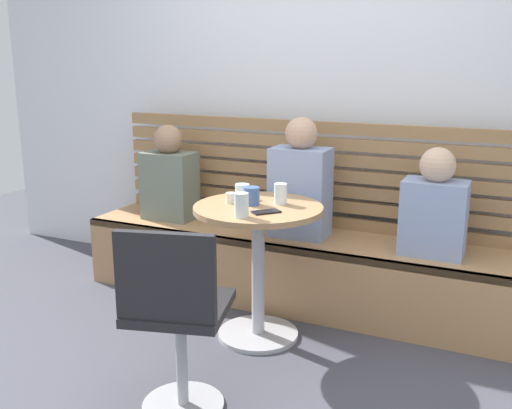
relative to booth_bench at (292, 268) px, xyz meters
name	(u,v)px	position (x,y,z in m)	size (l,w,h in m)	color
ground	(193,398)	(0.00, -1.20, -0.22)	(8.00, 8.00, 0.00)	#42424C
back_wall	(320,64)	(0.00, 0.44, 1.23)	(5.20, 0.10, 2.90)	silver
booth_bench	(292,268)	(0.00, 0.00, 0.00)	(2.70, 0.52, 0.44)	#A87C51
booth_backrest	(307,173)	(0.00, 0.24, 0.56)	(2.65, 0.04, 0.67)	#9A7249
cafe_table	(258,246)	(0.01, -0.52, 0.30)	(0.68, 0.68, 0.74)	#ADADB2
white_chair	(175,315)	(0.01, -1.34, 0.24)	(0.49, 0.49, 0.85)	#ADADB2
person_adult	(300,184)	(0.05, -0.01, 0.54)	(0.34, 0.22, 0.72)	#8C9EC6
person_child_left	(169,178)	(-0.88, 0.00, 0.49)	(0.34, 0.22, 0.63)	slate
person_child_middle	(434,208)	(0.83, -0.03, 0.48)	(0.34, 0.22, 0.59)	#8C9EC6
cup_glass_short	(242,191)	(-0.14, -0.41, 0.56)	(0.08, 0.08, 0.08)	silver
cup_glass_tall	(241,205)	(0.03, -0.76, 0.58)	(0.07, 0.07, 0.12)	silver
cup_mug_blue	(252,196)	(-0.03, -0.52, 0.57)	(0.08, 0.08, 0.10)	#3D5B9E
cup_espresso_small	(231,198)	(-0.15, -0.53, 0.55)	(0.06, 0.06, 0.06)	silver
cup_water_clear	(280,194)	(0.10, -0.44, 0.57)	(0.07, 0.07, 0.11)	white
phone_on_table	(266,212)	(0.10, -0.63, 0.52)	(0.07, 0.14, 0.01)	black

